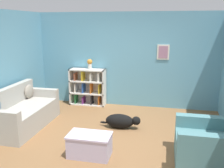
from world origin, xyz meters
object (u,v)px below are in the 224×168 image
recliner_chair (213,144)px  dog (121,121)px  bookshelf (88,87)px  coffee_table (90,144)px  couch (22,113)px  vase (90,63)px

recliner_chair → dog: recliner_chair is taller
bookshelf → coffee_table: 2.94m
couch → dog: (2.20, 0.40, -0.17)m
couch → coffee_table: (1.87, -0.91, -0.11)m
recliner_chair → coffee_table: size_ratio=1.42×
couch → vase: vase is taller
couch → recliner_chair: bearing=-10.1°
couch → recliner_chair: (3.95, -0.70, 0.02)m
dog → vase: size_ratio=3.28×
recliner_chair → vase: 3.97m
coffee_table → couch: bearing=154.1°
couch → coffee_table: bearing=-25.9°
coffee_table → vase: bearing=106.9°
recliner_chair → dog: (-1.75, 1.11, -0.19)m
coffee_table → vase: size_ratio=2.65×
recliner_chair → couch: bearing=169.9°
couch → vase: bearing=60.7°
coffee_table → dog: size_ratio=0.81×
bookshelf → coffee_table: bookshelf is taller
dog → bookshelf: bearing=130.3°
couch → vase: size_ratio=6.49×
bookshelf → recliner_chair: 3.95m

